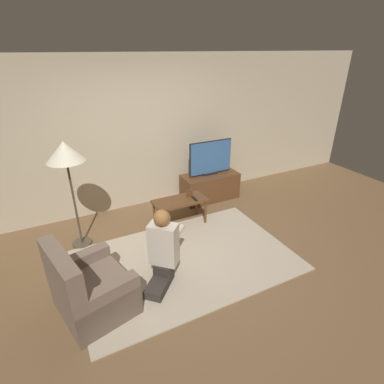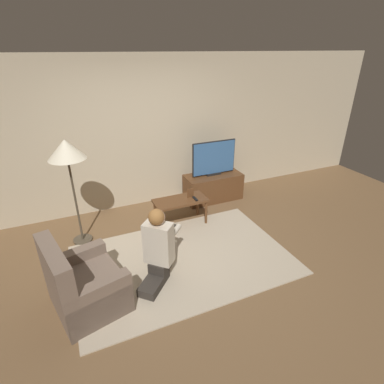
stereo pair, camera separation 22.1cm
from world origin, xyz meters
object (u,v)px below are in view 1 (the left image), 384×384
coffee_table (180,203)px  person_kneeling (163,247)px  armchair (90,290)px  floor_lamp (65,156)px  tv (211,158)px

coffee_table → person_kneeling: (-0.73, -1.11, 0.10)m
person_kneeling → armchair: bearing=49.6°
coffee_table → armchair: armchair is taller
armchair → person_kneeling: (0.90, 0.09, 0.21)m
coffee_table → armchair: 2.03m
floor_lamp → armchair: (-0.08, -1.36, -1.10)m
armchair → person_kneeling: bearing=-98.0°
coffee_table → floor_lamp: floor_lamp is taller
armchair → coffee_table: bearing=-67.5°
tv → floor_lamp: bearing=-169.5°
tv → coffee_table: 1.18m
tv → coffee_table: tv is taller
tv → floor_lamp: size_ratio=0.54×
tv → coffee_table: bearing=-146.0°
coffee_table → floor_lamp: 1.84m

